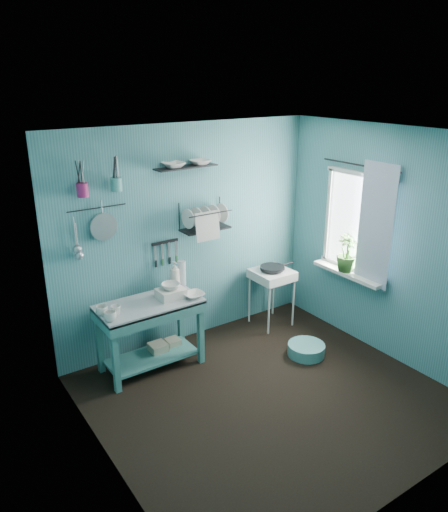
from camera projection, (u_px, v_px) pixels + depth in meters
floor at (269, 397)px, 4.87m from camera, size 3.20×3.20×0.00m
ceiling at (278, 136)px, 4.01m from camera, size 3.20×3.20×0.00m
wall_back at (188, 236)px, 5.61m from camera, size 3.20×0.00×3.20m
wall_front at (418, 352)px, 3.28m from camera, size 3.20×0.00×3.20m
wall_left at (101, 327)px, 3.60m from camera, size 0.00×3.00×3.00m
wall_right at (390, 246)px, 5.29m from camera, size 0.00×3.00×3.00m
work_counter at (151, 335)px, 5.25m from camera, size 1.10×0.60×0.76m
mug_left at (110, 316)px, 4.73m from camera, size 0.12×0.12×0.10m
mug_mid at (116, 310)px, 4.86m from camera, size 0.14×0.14×0.09m
mug_right at (102, 311)px, 4.84m from camera, size 0.17×0.17×0.10m
wash_tub at (171, 293)px, 5.22m from camera, size 0.28×0.22×0.10m
tub_bowl at (171, 286)px, 5.19m from camera, size 0.20×0.19×0.06m
soap_bottle at (175, 275)px, 5.45m from camera, size 0.11×0.12×0.30m
water_bottle at (182, 273)px, 5.52m from camera, size 0.09×0.09×0.28m
counter_bowl at (194, 295)px, 5.23m from camera, size 0.22×0.22×0.05m
hotplate_stand at (271, 297)px, 6.19m from camera, size 0.49×0.49×0.72m
frying_pan at (272, 268)px, 6.06m from camera, size 0.30×0.30×0.03m
knife_strip at (165, 242)px, 5.43m from camera, size 0.32×0.03×0.03m
dish_rack at (205, 216)px, 5.50m from camera, size 0.55×0.24×0.32m
upper_shelf at (186, 167)px, 5.23m from camera, size 0.71×0.21×0.01m
shelf_bowl_left at (174, 171)px, 5.16m from camera, size 0.24×0.24×0.06m
shelf_bowl_right at (200, 163)px, 5.31m from camera, size 0.21×0.21×0.05m
utensil_cup_magenta at (83, 190)px, 4.69m from camera, size 0.11×0.11×0.13m
utensil_cup_teal at (116, 184)px, 4.86m from camera, size 0.11×0.11×0.13m
colander at (104, 227)px, 4.95m from camera, size 0.28×0.03×0.28m
ladle_outer at (75, 232)px, 4.81m from camera, size 0.01×0.01×0.30m
ladle_inner at (77, 238)px, 4.84m from camera, size 0.01×0.01×0.30m
hook_rail at (97, 208)px, 4.87m from camera, size 0.60×0.01×0.01m
window_glass at (357, 223)px, 5.58m from camera, size 0.00×1.10×1.10m
windowsill at (348, 273)px, 5.74m from camera, size 0.16×0.95×0.04m
curtain at (375, 226)px, 5.29m from camera, size 0.00×1.35×1.35m
curtain_rod at (360, 165)px, 5.33m from camera, size 0.02×1.05×0.02m
potted_plant at (347, 253)px, 5.69m from camera, size 0.28×0.28×0.43m
storage_tin_large at (158, 353)px, 5.44m from camera, size 0.18×0.18×0.22m
storage_tin_small at (173, 347)px, 5.57m from camera, size 0.15×0.15×0.20m
floor_basin at (306, 350)px, 5.58m from camera, size 0.42×0.42×0.13m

